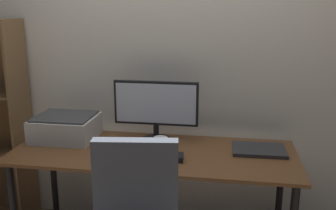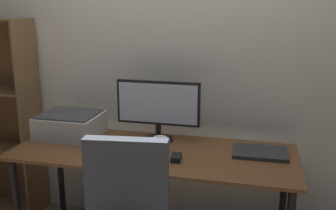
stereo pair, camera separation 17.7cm
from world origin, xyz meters
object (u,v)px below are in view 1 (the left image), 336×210
(keyboard, at_px, (138,157))
(laptop, at_px, (259,150))
(coffee_mug, at_px, (161,145))
(monitor, at_px, (156,107))
(desk, at_px, (153,163))
(mouse, at_px, (178,158))
(printer, at_px, (66,127))

(keyboard, height_order, laptop, laptop)
(coffee_mug, bearing_deg, monitor, 108.91)
(desk, height_order, mouse, mouse)
(monitor, relative_size, mouse, 5.74)
(mouse, bearing_deg, desk, 141.03)
(laptop, height_order, printer, printer)
(monitor, relative_size, keyboard, 1.90)
(laptop, bearing_deg, keyboard, -162.84)
(monitor, height_order, keyboard, monitor)
(desk, bearing_deg, laptop, 8.67)
(monitor, xyz_separation_m, keyboard, (-0.04, -0.32, -0.22))
(printer, bearing_deg, laptop, -1.44)
(laptop, relative_size, printer, 0.80)
(monitor, height_order, mouse, monitor)
(coffee_mug, bearing_deg, laptop, 10.15)
(monitor, height_order, coffee_mug, monitor)
(keyboard, distance_m, mouse, 0.24)
(desk, distance_m, laptop, 0.66)
(laptop, bearing_deg, monitor, 171.01)
(laptop, xyz_separation_m, printer, (-1.26, 0.03, 0.07))
(desk, bearing_deg, coffee_mug, -9.50)
(keyboard, xyz_separation_m, coffee_mug, (0.11, 0.13, 0.04))
(monitor, xyz_separation_m, printer, (-0.61, -0.06, -0.15))
(monitor, relative_size, printer, 1.38)
(mouse, height_order, coffee_mug, coffee_mug)
(desk, relative_size, printer, 4.35)
(laptop, bearing_deg, mouse, -156.58)
(desk, distance_m, coffee_mug, 0.14)
(desk, relative_size, coffee_mug, 17.04)
(monitor, xyz_separation_m, coffee_mug, (0.07, -0.20, -0.18))
(desk, distance_m, mouse, 0.23)
(desk, relative_size, mouse, 18.12)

